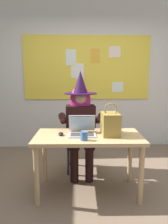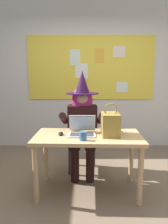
{
  "view_description": "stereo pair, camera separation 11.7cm",
  "coord_description": "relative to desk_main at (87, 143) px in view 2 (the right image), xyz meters",
  "views": [
    {
      "loc": [
        -0.25,
        -2.32,
        1.41
      ],
      "look_at": [
        -0.13,
        0.44,
        0.94
      ],
      "focal_mm": 34.54,
      "sensor_mm": 36.0,
      "label": 1
    },
    {
      "loc": [
        -0.14,
        -2.32,
        1.41
      ],
      "look_at": [
        -0.13,
        0.44,
        0.94
      ],
      "focal_mm": 34.54,
      "sensor_mm": 36.0,
      "label": 2
    }
  ],
  "objects": [
    {
      "name": "ground_plane",
      "position": [
        0.09,
        -0.13,
        -0.61
      ],
      "size": [
        24.0,
        24.0,
        0.0
      ],
      "primitive_type": "plane",
      "color": "#75604C"
    },
    {
      "name": "wall_back_bulletin",
      "position": [
        0.09,
        1.78,
        0.85
      ],
      "size": [
        6.76,
        1.96,
        2.9
      ],
      "color": "silver",
      "rests_on": "ground"
    },
    {
      "name": "desk_main",
      "position": [
        0.0,
        0.0,
        0.0
      ],
      "size": [
        1.28,
        0.7,
        0.71
      ],
      "rotation": [
        0.0,
        0.0,
        -0.03
      ],
      "color": "tan",
      "rests_on": "ground"
    },
    {
      "name": "chair_at_desk",
      "position": [
        -0.07,
        0.69,
        -0.1
      ],
      "size": [
        0.45,
        0.45,
        0.91
      ],
      "rotation": [
        0.0,
        0.0,
        -1.65
      ],
      "color": "#4C1E19",
      "rests_on": "ground"
    },
    {
      "name": "person_costumed",
      "position": [
        -0.07,
        0.57,
        0.19
      ],
      "size": [
        0.6,
        0.7,
        1.47
      ],
      "rotation": [
        0.0,
        0.0,
        -1.56
      ],
      "color": "black",
      "rests_on": "ground"
    },
    {
      "name": "laptop",
      "position": [
        -0.07,
        0.04,
        0.15
      ],
      "size": [
        0.33,
        0.32,
        0.22
      ],
      "rotation": [
        0.0,
        0.0,
        -0.02
      ],
      "color": "#B7B7BC",
      "rests_on": "desk_main"
    },
    {
      "name": "computer_mouse",
      "position": [
        -0.32,
        0.01,
        0.12
      ],
      "size": [
        0.07,
        0.11,
        0.03
      ],
      "primitive_type": "ellipsoid",
      "rotation": [
        0.0,
        0.0,
        0.05
      ],
      "color": "black",
      "rests_on": "desk_main"
    },
    {
      "name": "handbag",
      "position": [
        0.26,
        0.01,
        0.23
      ],
      "size": [
        0.2,
        0.3,
        0.38
      ],
      "rotation": [
        0.0,
        0.0,
        0.09
      ],
      "color": "olive",
      "rests_on": "desk_main"
    },
    {
      "name": "coffee_mug",
      "position": [
        -0.06,
        -0.2,
        0.15
      ],
      "size": [
        0.08,
        0.08,
        0.09
      ],
      "primitive_type": "cylinder",
      "color": "#336099",
      "rests_on": "desk_main"
    }
  ]
}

